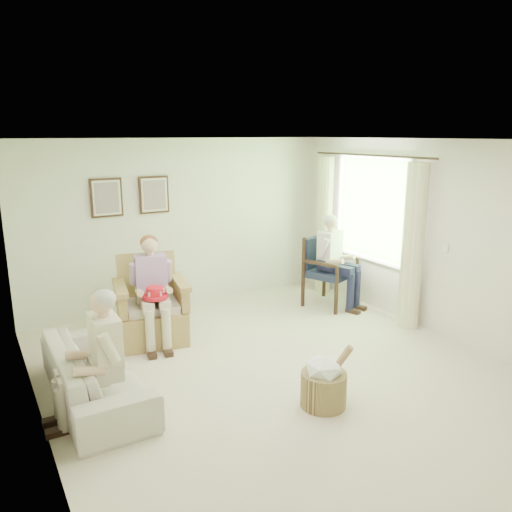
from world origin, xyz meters
name	(u,v)px	position (x,y,z in m)	size (l,w,h in m)	color
floor	(278,370)	(0.00, 0.00, 0.00)	(5.50, 5.50, 0.00)	beige
back_wall	(183,224)	(0.00, 2.75, 1.30)	(5.00, 0.04, 2.60)	silver
left_wall	(32,299)	(-2.50, 0.00, 1.30)	(0.04, 5.50, 2.60)	silver
right_wall	(435,238)	(2.50, 0.00, 1.30)	(0.04, 5.50, 2.60)	silver
ceiling	(280,140)	(0.00, 0.00, 2.60)	(5.00, 5.50, 0.02)	white
window	(372,206)	(2.46, 1.20, 1.58)	(0.13, 2.50, 1.63)	#2D6B23
curtain_left	(413,247)	(2.33, 0.22, 1.15)	(0.34, 0.34, 2.30)	beige
curtain_right	(324,225)	(2.33, 2.18, 1.15)	(0.34, 0.34, 2.30)	beige
framed_print_left	(107,198)	(-1.15, 2.71, 1.78)	(0.45, 0.05, 0.55)	#382114
framed_print_right	(154,195)	(-0.45, 2.71, 1.78)	(0.45, 0.05, 0.55)	#382114
wicker_armchair	(151,314)	(-0.95, 1.61, 0.35)	(0.87, 0.86, 1.11)	#A7904F
wood_armchair	(327,268)	(1.95, 1.59, 0.59)	(0.70, 0.66, 1.08)	black
sofa	(95,373)	(-1.95, 0.42, 0.29)	(0.77, 1.96, 0.57)	beige
person_wicker	(153,283)	(-0.95, 1.47, 0.82)	(0.40, 0.62, 1.39)	beige
person_dark	(334,254)	(1.95, 1.41, 0.85)	(0.40, 0.62, 1.42)	#181936
person_sofa	(103,350)	(-1.95, -0.01, 0.70)	(0.42, 0.62, 1.24)	#BCAF97
red_hat	(155,294)	(-1.00, 1.27, 0.73)	(0.31, 0.31, 0.14)	red
hatbox	(324,381)	(-0.02, -0.88, 0.26)	(0.59, 0.59, 0.67)	tan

